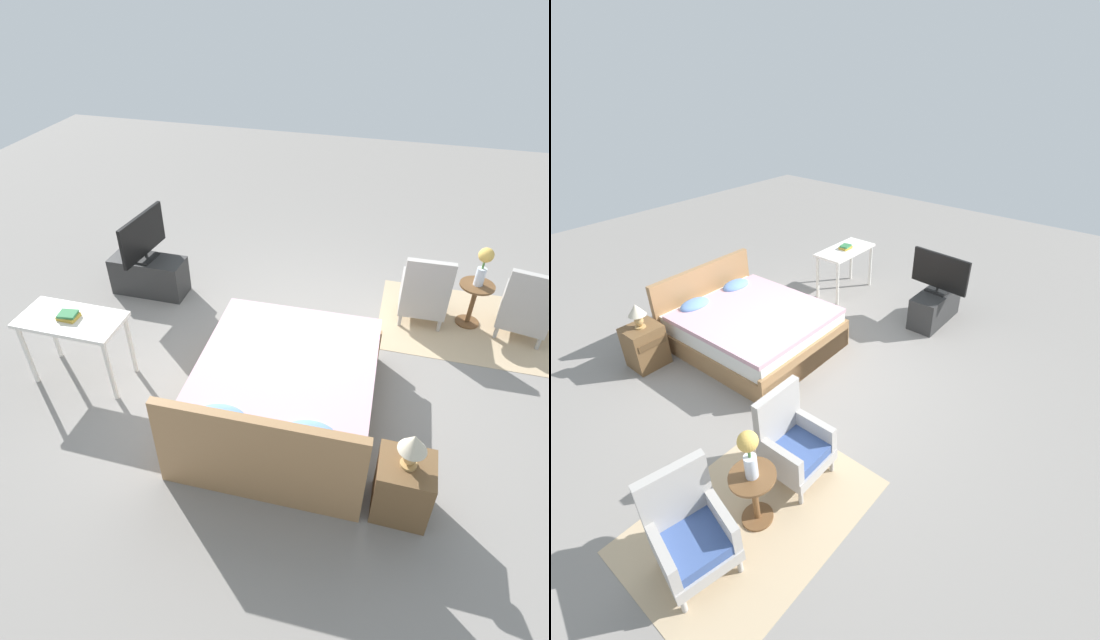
% 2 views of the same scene
% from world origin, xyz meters
% --- Properties ---
extents(ground_plane, '(16.00, 16.00, 0.00)m').
position_xyz_m(ground_plane, '(0.00, 0.00, 0.00)').
color(ground_plane, gray).
extents(floor_rug, '(2.10, 1.50, 0.01)m').
position_xyz_m(floor_rug, '(-1.92, -1.04, 0.00)').
color(floor_rug, tan).
rests_on(floor_rug, ground_plane).
extents(bed, '(1.75, 2.09, 0.96)m').
position_xyz_m(bed, '(-0.11, 0.96, 0.30)').
color(bed, '#997047').
rests_on(bed, ground_plane).
extents(armchair_by_window_left, '(0.64, 0.64, 0.92)m').
position_xyz_m(armchair_by_window_left, '(-2.49, -0.98, 0.38)').
color(armchair_by_window_left, '#ADA8A3').
rests_on(armchair_by_window_left, floor_rug).
extents(armchair_by_window_right, '(0.55, 0.55, 0.92)m').
position_xyz_m(armchair_by_window_right, '(-1.35, -0.98, 0.38)').
color(armchair_by_window_right, '#ADA8A3').
rests_on(armchair_by_window_right, floor_rug).
extents(side_table, '(0.40, 0.40, 0.56)m').
position_xyz_m(side_table, '(-1.92, -1.08, 0.35)').
color(side_table, brown).
rests_on(side_table, ground_plane).
extents(flower_vase, '(0.17, 0.17, 0.48)m').
position_xyz_m(flower_vase, '(-1.92, -1.08, 0.85)').
color(flower_vase, silver).
rests_on(flower_vase, side_table).
extents(nightstand, '(0.44, 0.41, 0.57)m').
position_xyz_m(nightstand, '(-1.28, 1.70, 0.29)').
color(nightstand, brown).
rests_on(nightstand, ground_plane).
extents(table_lamp, '(0.22, 0.22, 0.33)m').
position_xyz_m(table_lamp, '(-1.28, 1.70, 0.79)').
color(table_lamp, tan).
rests_on(table_lamp, nightstand).
extents(tv_stand, '(0.96, 0.40, 0.50)m').
position_xyz_m(tv_stand, '(2.12, -0.71, 0.25)').
color(tv_stand, '#2D2D2D').
rests_on(tv_stand, ground_plane).
extents(tv_flatscreen, '(0.23, 0.90, 0.60)m').
position_xyz_m(tv_flatscreen, '(2.12, -0.71, 0.81)').
color(tv_flatscreen, black).
rests_on(tv_flatscreen, tv_stand).
extents(vanity_desk, '(1.04, 0.52, 0.78)m').
position_xyz_m(vanity_desk, '(2.06, 0.97, 0.66)').
color(vanity_desk, silver).
rests_on(vanity_desk, ground_plane).
extents(book_stack, '(0.20, 0.16, 0.06)m').
position_xyz_m(book_stack, '(2.07, 0.97, 0.81)').
color(book_stack, '#B79333').
rests_on(book_stack, vanity_desk).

